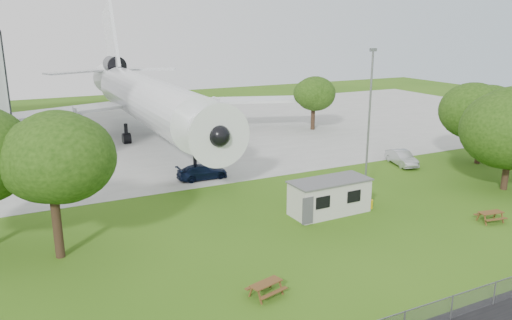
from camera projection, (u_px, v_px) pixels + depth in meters
name	position (u px, v px, depth m)	size (l,w,h in m)	color
ground	(323.00, 248.00, 32.01)	(160.00, 160.00, 0.00)	#48751A
concrete_apron	(159.00, 135.00, 64.81)	(120.00, 46.00, 0.03)	#B7B7B2
airliner	(146.00, 97.00, 60.71)	(46.36, 47.73, 17.69)	white
site_cabin	(330.00, 196.00, 37.63)	(6.78, 2.84, 2.62)	beige
picnic_west	(266.00, 295.00, 26.38)	(1.80, 1.50, 0.76)	brown
picnic_east	(490.00, 222.00, 36.24)	(1.80, 1.50, 0.76)	brown
lamp_mast	(369.00, 127.00, 39.32)	(0.16, 0.16, 12.00)	slate
tree_west_small	(50.00, 161.00, 29.15)	(6.99, 6.99, 9.67)	#382619
tree_east_front	(512.00, 129.00, 41.98)	(8.05, 8.05, 9.37)	#382619
tree_east_back	(483.00, 110.00, 50.06)	(8.03, 8.03, 9.54)	#382619
tree_far_apron	(314.00, 93.00, 66.64)	(5.73, 5.73, 7.90)	#382619
car_ne_sedan	(402.00, 158.00, 50.64)	(1.56, 4.48, 1.48)	#ADB0B4
car_apron_van	(202.00, 172.00, 46.02)	(1.92, 4.72, 1.37)	black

